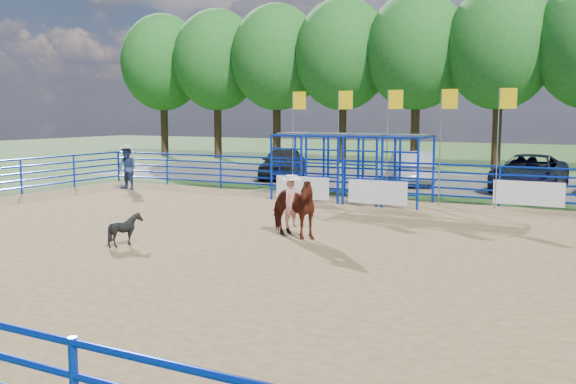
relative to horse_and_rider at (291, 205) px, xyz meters
The scene contains 12 objects.
ground 1.90m from the horse_and_rider, 56.94° to the right, with size 120.00×120.00×0.00m, color #345823.
arena_dirt 1.90m from the horse_and_rider, 56.94° to the right, with size 30.00×20.00×0.02m, color olive.
gravel_strip 15.65m from the horse_and_rider, 86.64° to the left, with size 40.00×10.00×0.01m, color slate.
horse_and_rider is the anchor object (origin of this frame).
calf 4.37m from the horse_and_rider, 136.83° to the right, with size 0.68×0.76×0.84m, color black.
spectator_cowboy 12.88m from the horse_and_rider, 151.48° to the left, with size 0.99×0.82×1.92m.
car_a 15.65m from the horse_and_rider, 119.34° to the left, with size 1.88×4.68×1.60m, color black.
car_b 14.28m from the horse_and_rider, 94.54° to the left, with size 1.67×4.79×1.58m, color #95989D.
car_c 14.63m from the horse_and_rider, 73.22° to the left, with size 2.60×5.65×1.57m, color black.
perimeter_fence 1.68m from the horse_and_rider, 56.94° to the right, with size 30.10×20.10×1.50m.
chute_assembly 7.51m from the horse_and_rider, 97.55° to the left, with size 19.32×2.41×4.20m.
treeline 25.49m from the horse_and_rider, 87.87° to the left, with size 56.40×6.40×11.24m.
Camera 1 is at (7.02, -13.71, 3.37)m, focal length 40.00 mm.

